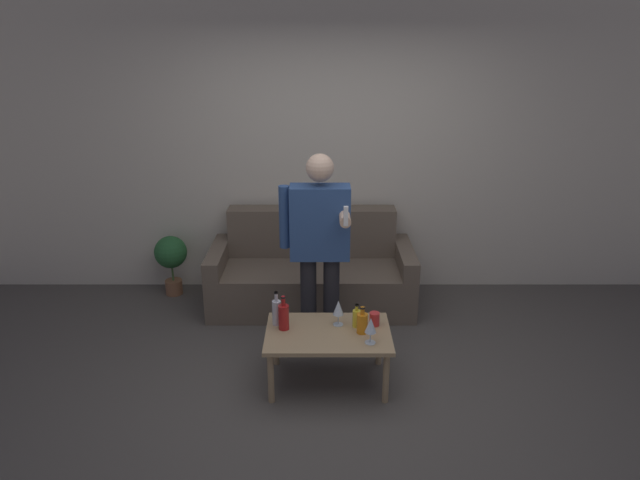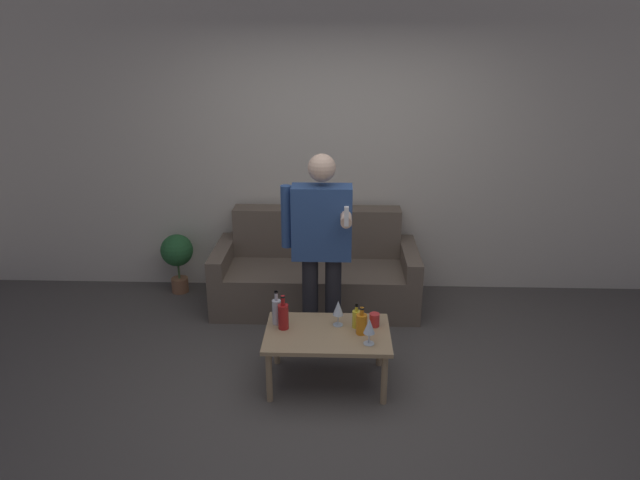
{
  "view_description": "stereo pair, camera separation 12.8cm",
  "coord_description": "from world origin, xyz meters",
  "px_view_note": "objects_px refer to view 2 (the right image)",
  "views": [
    {
      "loc": [
        -0.12,
        -3.27,
        2.41
      ],
      "look_at": [
        -0.13,
        0.72,
        0.95
      ],
      "focal_mm": 32.0,
      "sensor_mm": 36.0,
      "label": 1
    },
    {
      "loc": [
        0.01,
        -3.26,
        2.41
      ],
      "look_at": [
        -0.13,
        0.72,
        0.95
      ],
      "focal_mm": 32.0,
      "sensor_mm": 36.0,
      "label": 2
    }
  ],
  "objects_px": {
    "person_standing_front": "(321,239)",
    "bottle_orange": "(356,318)",
    "coffee_table": "(327,338)",
    "couch": "(316,273)"
  },
  "relations": [
    {
      "from": "coffee_table",
      "to": "bottle_orange",
      "type": "height_order",
      "value": "bottle_orange"
    },
    {
      "from": "coffee_table",
      "to": "bottle_orange",
      "type": "bearing_deg",
      "value": 20.38
    },
    {
      "from": "coffee_table",
      "to": "bottle_orange",
      "type": "relative_size",
      "value": 4.99
    },
    {
      "from": "couch",
      "to": "person_standing_front",
      "type": "xyz_separation_m",
      "value": [
        0.07,
        -0.76,
        0.61
      ]
    },
    {
      "from": "couch",
      "to": "person_standing_front",
      "type": "height_order",
      "value": "person_standing_front"
    },
    {
      "from": "coffee_table",
      "to": "person_standing_front",
      "type": "distance_m",
      "value": 0.78
    },
    {
      "from": "bottle_orange",
      "to": "person_standing_front",
      "type": "height_order",
      "value": "person_standing_front"
    },
    {
      "from": "couch",
      "to": "bottle_orange",
      "type": "xyz_separation_m",
      "value": [
        0.34,
        -1.23,
        0.18
      ]
    },
    {
      "from": "couch",
      "to": "coffee_table",
      "type": "bearing_deg",
      "value": -84.11
    },
    {
      "from": "person_standing_front",
      "to": "bottle_orange",
      "type": "bearing_deg",
      "value": -60.29
    }
  ]
}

